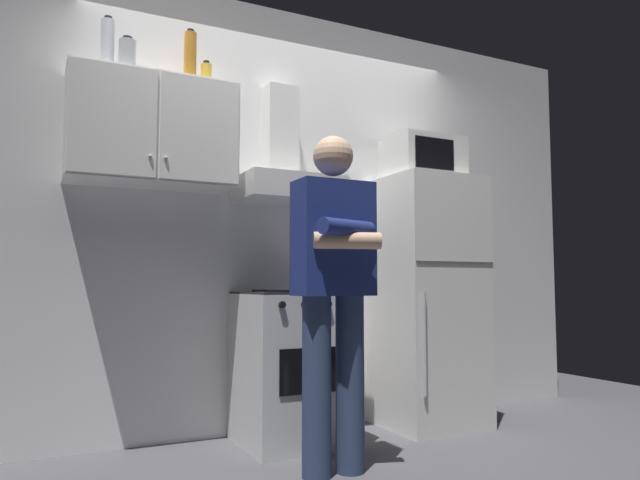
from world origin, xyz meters
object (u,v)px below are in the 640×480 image
at_px(stove_oven, 293,367).
at_px(refrigerator, 427,301).
at_px(person_standing, 334,285).
at_px(bottle_spice_jar, 206,74).
at_px(range_hood, 286,171).
at_px(microwave, 423,159).
at_px(upper_cabinet, 152,131).
at_px(bottle_canister_steel, 127,56).
at_px(cooking_pot, 322,280).
at_px(bottle_liquor_amber, 190,57).
at_px(bottle_vodka_clear, 107,46).

xyz_separation_m(stove_oven, refrigerator, (0.95, 0.00, 0.37)).
xyz_separation_m(person_standing, bottle_spice_jar, (-0.46, 0.71, 1.21)).
bearing_deg(range_hood, bottle_spice_jar, -177.17).
relative_size(microwave, person_standing, 0.29).
bearing_deg(upper_cabinet, bottle_canister_steel, -171.92).
relative_size(stove_oven, cooking_pot, 2.97).
bearing_deg(bottle_liquor_amber, upper_cabinet, 174.46).
bearing_deg(upper_cabinet, stove_oven, -8.90).
height_order(cooking_pot, bottle_vodka_clear, bottle_vodka_clear).
xyz_separation_m(bottle_spice_jar, bottle_vodka_clear, (-0.54, 0.04, 0.09)).
height_order(microwave, person_standing, microwave).
bearing_deg(bottle_canister_steel, bottle_spice_jar, -0.40).
bearing_deg(microwave, range_hood, 173.54).
bearing_deg(bottle_liquor_amber, range_hood, 1.94).
relative_size(range_hood, microwave, 1.56).
bearing_deg(bottle_vodka_clear, bottle_spice_jar, -4.66).
distance_m(bottle_liquor_amber, bottle_spice_jar, 0.13).
distance_m(range_hood, person_standing, 1.01).
bearing_deg(bottle_spice_jar, bottle_canister_steel, 179.60).
height_order(refrigerator, microwave, microwave).
distance_m(bottle_spice_jar, bottle_vodka_clear, 0.54).
distance_m(microwave, person_standing, 1.45).
relative_size(bottle_canister_steel, bottle_vodka_clear, 0.64).
bearing_deg(bottle_canister_steel, bottle_vodka_clear, 157.50).
height_order(upper_cabinet, refrigerator, upper_cabinet).
height_order(stove_oven, range_hood, range_hood).
relative_size(refrigerator, microwave, 3.33).
distance_m(stove_oven, bottle_vodka_clear, 2.06).
height_order(microwave, bottle_liquor_amber, bottle_liquor_amber).
height_order(bottle_canister_steel, bottle_vodka_clear, bottle_vodka_clear).
bearing_deg(bottle_canister_steel, range_hood, 1.34).
distance_m(range_hood, bottle_liquor_amber, 0.85).
xyz_separation_m(microwave, bottle_vodka_clear, (-1.99, 0.13, 0.46)).
bearing_deg(bottle_vodka_clear, bottle_canister_steel, -22.50).
distance_m(refrigerator, bottle_liquor_amber, 2.09).
bearing_deg(cooking_pot, range_hood, 117.88).
distance_m(stove_oven, person_standing, 0.77).
bearing_deg(person_standing, bottle_canister_steel, 141.63).
distance_m(upper_cabinet, range_hood, 0.81).
height_order(refrigerator, bottle_canister_steel, bottle_canister_steel).
bearing_deg(bottle_liquor_amber, refrigerator, -3.89).
xyz_separation_m(stove_oven, microwave, (0.95, 0.02, 1.31)).
xyz_separation_m(refrigerator, person_standing, (-1.00, -0.61, 0.10)).
bearing_deg(refrigerator, microwave, 90.90).
height_order(bottle_liquor_amber, bottle_spice_jar, bottle_liquor_amber).
bearing_deg(stove_oven, microwave, 1.15).
height_order(person_standing, bottle_liquor_amber, bottle_liquor_amber).
bearing_deg(stove_oven, refrigerator, 0.04).
xyz_separation_m(refrigerator, cooking_pot, (-0.82, -0.12, 0.13)).
bearing_deg(stove_oven, person_standing, -94.72).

